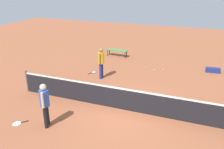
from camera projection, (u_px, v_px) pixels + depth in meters
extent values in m
plane|color=#9E5638|center=(126.00, 110.00, 9.88)|extent=(40.00, 40.00, 0.00)
cylinder|color=#4C4C51|center=(27.00, 81.00, 11.36)|extent=(0.09, 0.09, 1.07)
cube|color=black|center=(126.00, 100.00, 9.71)|extent=(10.00, 0.02, 0.91)
cube|color=white|center=(127.00, 90.00, 9.53)|extent=(10.00, 0.04, 0.06)
cylinder|color=navy|center=(101.00, 71.00, 12.85)|extent=(0.15, 0.15, 0.85)
cylinder|color=navy|center=(102.00, 70.00, 13.04)|extent=(0.15, 0.15, 0.85)
cylinder|color=yellow|center=(101.00, 58.00, 12.67)|extent=(0.35, 0.35, 0.62)
cylinder|color=#9E704C|center=(100.00, 59.00, 12.47)|extent=(0.09, 0.09, 0.58)
cylinder|color=#9E704C|center=(102.00, 56.00, 12.85)|extent=(0.09, 0.09, 0.58)
sphere|color=#9E704C|center=(101.00, 50.00, 12.51)|extent=(0.24, 0.24, 0.23)
cylinder|color=black|center=(46.00, 118.00, 8.55)|extent=(0.18, 0.18, 0.85)
cylinder|color=black|center=(47.00, 114.00, 8.76)|extent=(0.18, 0.18, 0.85)
cylinder|color=#2D59B2|center=(44.00, 98.00, 8.38)|extent=(0.44, 0.44, 0.62)
cylinder|color=beige|center=(43.00, 100.00, 8.18)|extent=(0.12, 0.12, 0.58)
cylinder|color=beige|center=(46.00, 95.00, 8.57)|extent=(0.12, 0.12, 0.58)
sphere|color=beige|center=(43.00, 87.00, 8.22)|extent=(0.30, 0.30, 0.23)
torus|color=black|center=(94.00, 72.00, 13.88)|extent=(0.41, 0.41, 0.02)
cylinder|color=silver|center=(94.00, 72.00, 13.88)|extent=(0.35, 0.35, 0.00)
cylinder|color=black|center=(90.00, 73.00, 13.68)|extent=(0.14, 0.27, 0.03)
torus|color=white|center=(17.00, 124.00, 8.92)|extent=(0.44, 0.44, 0.02)
cylinder|color=silver|center=(17.00, 124.00, 8.92)|extent=(0.38, 0.38, 0.00)
cylinder|color=black|center=(25.00, 122.00, 9.05)|extent=(0.21, 0.23, 0.03)
sphere|color=#C6E033|center=(154.00, 70.00, 14.18)|extent=(0.07, 0.07, 0.07)
sphere|color=#C6E033|center=(148.00, 100.00, 10.62)|extent=(0.07, 0.07, 0.07)
sphere|color=#C6E033|center=(163.00, 70.00, 14.20)|extent=(0.07, 0.07, 0.07)
sphere|color=#C6E033|center=(215.00, 118.00, 9.25)|extent=(0.07, 0.07, 0.07)
sphere|color=#C6E033|center=(99.00, 96.00, 11.01)|extent=(0.07, 0.07, 0.07)
sphere|color=#C6E033|center=(146.00, 68.00, 14.52)|extent=(0.07, 0.07, 0.07)
cube|color=#4C8C4C|center=(117.00, 50.00, 16.63)|extent=(1.53, 0.54, 0.06)
cylinder|color=#333338|center=(127.00, 54.00, 16.57)|extent=(0.07, 0.07, 0.42)
cylinder|color=#333338|center=(110.00, 52.00, 17.12)|extent=(0.07, 0.07, 0.42)
cylinder|color=#333338|center=(125.00, 55.00, 16.32)|extent=(0.07, 0.07, 0.42)
cylinder|color=#333338|center=(108.00, 53.00, 16.88)|extent=(0.07, 0.07, 0.42)
cube|color=navy|center=(213.00, 70.00, 13.83)|extent=(0.82, 0.35, 0.28)
cylinder|color=black|center=(219.00, 71.00, 13.74)|extent=(0.12, 0.27, 0.27)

